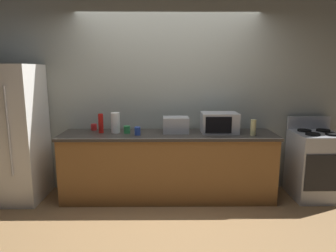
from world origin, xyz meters
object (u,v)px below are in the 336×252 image
mug_blue (137,131)px  mug_green (127,130)px  bottle_vinegar (253,128)px  stove_range (315,165)px  microwave (219,123)px  paper_towel_roll (115,123)px  toaster_oven (176,125)px  mug_red (94,127)px  refrigerator (13,134)px  bottle_hot_sauce (101,123)px

mug_blue → mug_green: (-0.15, 0.11, -0.00)m
bottle_vinegar → stove_range: bearing=8.1°
stove_range → bottle_vinegar: (-0.91, -0.13, 0.54)m
microwave → mug_blue: microwave is taller
microwave → paper_towel_roll: size_ratio=1.78×
toaster_oven → mug_red: (-1.14, 0.17, -0.06)m
microwave → mug_green: bearing=-178.6°
refrigerator → bottle_hot_sauce: bearing=2.3°
toaster_oven → bottle_hot_sauce: bottle_hot_sauce is taller
bottle_vinegar → mug_red: bearing=170.3°
microwave → paper_towel_roll: same height
stove_range → toaster_oven: (-1.89, 0.06, 0.54)m
toaster_oven → mug_blue: size_ratio=3.21×
mug_green → bottle_hot_sauce: bearing=175.3°
refrigerator → microwave: bearing=1.0°
bottle_vinegar → bottle_hot_sauce: (-1.99, 0.18, 0.03)m
stove_range → bottle_hot_sauce: bearing=179.1°
bottle_vinegar → mug_green: bottle_vinegar is taller
paper_towel_roll → mug_blue: (0.31, -0.15, -0.08)m
stove_range → microwave: microwave is taller
mug_red → paper_towel_roll: bearing=-28.6°
stove_range → mug_red: bearing=175.6°
microwave → mug_green: microwave is taller
stove_range → paper_towel_roll: bearing=178.9°
toaster_oven → paper_towel_roll: paper_towel_roll is taller
bottle_vinegar → mug_green: (-1.64, 0.15, -0.05)m
refrigerator → mug_blue: refrigerator is taller
mug_red → mug_green: (0.49, -0.21, 0.01)m
stove_range → toaster_oven: 1.97m
toaster_oven → bottle_vinegar: toaster_oven is taller
refrigerator → mug_green: (1.50, 0.02, 0.05)m
microwave → mug_red: size_ratio=5.54×
microwave → mug_blue: bearing=-172.4°
stove_range → bottle_vinegar: bottle_vinegar is taller
mug_red → mug_green: size_ratio=0.89×
stove_range → microwave: (-1.31, 0.05, 0.57)m
bottle_vinegar → mug_blue: 1.49m
bottle_hot_sauce → mug_red: 0.25m
bottle_hot_sauce → mug_blue: 0.53m
microwave → mug_blue: 1.09m
toaster_oven → mug_green: bearing=-176.3°
refrigerator → microwave: 2.74m
bottle_vinegar → bottle_hot_sauce: bottle_hot_sauce is taller
refrigerator → bottle_hot_sauce: size_ratio=7.02×
mug_blue → mug_red: 0.72m
microwave → mug_green: size_ratio=4.92×
stove_range → bottle_hot_sauce: bottle_hot_sauce is taller
stove_range → bottle_hot_sauce: (-2.89, 0.05, 0.57)m
mug_blue → mug_green: size_ratio=1.08×
toaster_oven → paper_towel_roll: 0.81m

